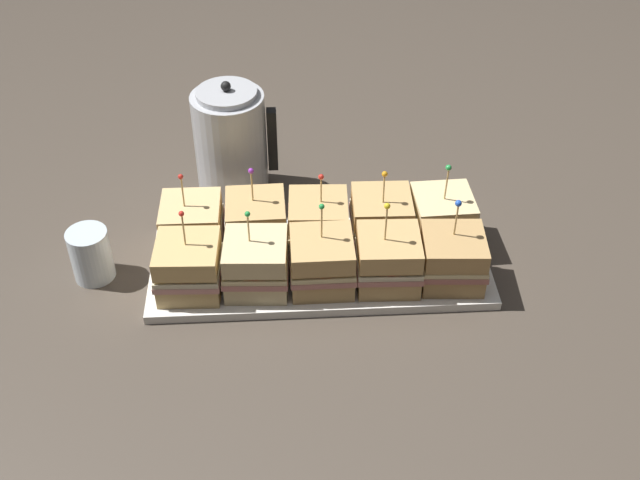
{
  "coord_description": "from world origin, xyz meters",
  "views": [
    {
      "loc": [
        -0.06,
        -1.14,
        1.02
      ],
      "look_at": [
        0.0,
        0.0,
        0.07
      ],
      "focal_mm": 45.0,
      "sensor_mm": 36.0,
      "label": 1
    }
  ],
  "objects_px": {
    "sandwich_front_center": "(321,262)",
    "sandwich_back_far_left": "(192,226)",
    "serving_platter": "(320,265)",
    "sandwich_back_far_right": "(442,217)",
    "sandwich_back_center": "(318,222)",
    "sandwich_back_left": "(256,223)",
    "sandwich_front_far_right": "(452,259)",
    "sandwich_front_left": "(256,264)",
    "sandwich_back_right": "(381,219)",
    "sandwich_front_right": "(388,260)",
    "drinking_glass": "(91,255)",
    "sandwich_front_far_left": "(189,267)",
    "kettle_steel": "(231,144)"
  },
  "relations": [
    {
      "from": "sandwich_front_center",
      "to": "sandwich_back_far_left",
      "type": "relative_size",
      "value": 1.02
    },
    {
      "from": "serving_platter",
      "to": "sandwich_back_far_right",
      "type": "distance_m",
      "value": 0.25
    },
    {
      "from": "sandwich_front_center",
      "to": "sandwich_back_center",
      "type": "bearing_deg",
      "value": 89.65
    },
    {
      "from": "sandwich_back_left",
      "to": "sandwich_back_center",
      "type": "distance_m",
      "value": 0.12
    },
    {
      "from": "sandwich_front_far_right",
      "to": "sandwich_back_far_right",
      "type": "distance_m",
      "value": 0.12
    },
    {
      "from": "serving_platter",
      "to": "sandwich_back_far_left",
      "type": "relative_size",
      "value": 3.74
    },
    {
      "from": "sandwich_front_center",
      "to": "sandwich_back_center",
      "type": "distance_m",
      "value": 0.12
    },
    {
      "from": "sandwich_front_left",
      "to": "sandwich_back_center",
      "type": "bearing_deg",
      "value": 45.04
    },
    {
      "from": "sandwich_back_left",
      "to": "sandwich_back_center",
      "type": "height_order",
      "value": "sandwich_back_left"
    },
    {
      "from": "sandwich_back_left",
      "to": "serving_platter",
      "type": "bearing_deg",
      "value": -27.26
    },
    {
      "from": "sandwich_back_center",
      "to": "sandwich_back_far_right",
      "type": "relative_size",
      "value": 0.91
    },
    {
      "from": "sandwich_front_far_right",
      "to": "sandwich_back_far_left",
      "type": "xyz_separation_m",
      "value": [
        -0.48,
        0.12,
        0.0
      ]
    },
    {
      "from": "serving_platter",
      "to": "sandwich_back_right",
      "type": "height_order",
      "value": "sandwich_back_right"
    },
    {
      "from": "sandwich_back_center",
      "to": "sandwich_back_far_left",
      "type": "bearing_deg",
      "value": -179.51
    },
    {
      "from": "sandwich_front_right",
      "to": "drinking_glass",
      "type": "bearing_deg",
      "value": 173.15
    },
    {
      "from": "sandwich_front_far_left",
      "to": "sandwich_back_left",
      "type": "height_order",
      "value": "same"
    },
    {
      "from": "sandwich_back_left",
      "to": "drinking_glass",
      "type": "bearing_deg",
      "value": -169.66
    },
    {
      "from": "sandwich_front_center",
      "to": "sandwich_back_left",
      "type": "height_order",
      "value": "sandwich_front_center"
    },
    {
      "from": "sandwich_back_far_right",
      "to": "drinking_glass",
      "type": "height_order",
      "value": "sandwich_back_far_right"
    },
    {
      "from": "sandwich_front_center",
      "to": "sandwich_front_right",
      "type": "bearing_deg",
      "value": -0.68
    },
    {
      "from": "sandwich_back_left",
      "to": "sandwich_back_center",
      "type": "xyz_separation_m",
      "value": [
        0.12,
        -0.0,
        -0.0
      ]
    },
    {
      "from": "sandwich_back_center",
      "to": "drinking_glass",
      "type": "xyz_separation_m",
      "value": [
        -0.43,
        -0.06,
        -0.01
      ]
    },
    {
      "from": "sandwich_back_center",
      "to": "sandwich_back_right",
      "type": "height_order",
      "value": "sandwich_back_right"
    },
    {
      "from": "sandwich_front_center",
      "to": "sandwich_back_left",
      "type": "xyz_separation_m",
      "value": [
        -0.12,
        0.12,
        0.0
      ]
    },
    {
      "from": "sandwich_front_left",
      "to": "sandwich_back_far_left",
      "type": "relative_size",
      "value": 0.97
    },
    {
      "from": "sandwich_back_far_left",
      "to": "kettle_steel",
      "type": "bearing_deg",
      "value": 70.61
    },
    {
      "from": "sandwich_back_left",
      "to": "sandwich_front_far_right",
      "type": "bearing_deg",
      "value": -18.89
    },
    {
      "from": "kettle_steel",
      "to": "sandwich_back_left",
      "type": "bearing_deg",
      "value": -76.06
    },
    {
      "from": "sandwich_back_left",
      "to": "sandwich_back_far_right",
      "type": "xyz_separation_m",
      "value": [
        0.36,
        0.0,
        -0.0
      ]
    },
    {
      "from": "sandwich_front_center",
      "to": "sandwich_back_far_right",
      "type": "xyz_separation_m",
      "value": [
        0.24,
        0.12,
        -0.0
      ]
    },
    {
      "from": "sandwich_front_right",
      "to": "sandwich_back_far_right",
      "type": "bearing_deg",
      "value": 45.55
    },
    {
      "from": "kettle_steel",
      "to": "sandwich_front_left",
      "type": "bearing_deg",
      "value": -81.07
    },
    {
      "from": "sandwich_front_far_left",
      "to": "sandwich_front_right",
      "type": "relative_size",
      "value": 0.95
    },
    {
      "from": "sandwich_back_center",
      "to": "kettle_steel",
      "type": "relative_size",
      "value": 0.61
    },
    {
      "from": "sandwich_front_far_right",
      "to": "sandwich_back_right",
      "type": "xyz_separation_m",
      "value": [
        -0.12,
        0.12,
        0.0
      ]
    },
    {
      "from": "serving_platter",
      "to": "sandwich_back_far_right",
      "type": "height_order",
      "value": "sandwich_back_far_right"
    },
    {
      "from": "sandwich_back_left",
      "to": "sandwich_back_far_left",
      "type": "bearing_deg",
      "value": -178.6
    },
    {
      "from": "sandwich_back_right",
      "to": "sandwich_front_far_left",
      "type": "bearing_deg",
      "value": -161.9
    },
    {
      "from": "sandwich_back_far_right",
      "to": "drinking_glass",
      "type": "relative_size",
      "value": 1.69
    },
    {
      "from": "sandwich_front_far_left",
      "to": "drinking_glass",
      "type": "height_order",
      "value": "sandwich_front_far_left"
    },
    {
      "from": "sandwich_front_far_left",
      "to": "sandwich_back_left",
      "type": "bearing_deg",
      "value": 44.99
    },
    {
      "from": "sandwich_front_far_right",
      "to": "sandwich_back_far_right",
      "type": "bearing_deg",
      "value": 88.85
    },
    {
      "from": "sandwich_back_left",
      "to": "sandwich_back_right",
      "type": "bearing_deg",
      "value": -0.56
    },
    {
      "from": "sandwich_front_far_right",
      "to": "drinking_glass",
      "type": "distance_m",
      "value": 0.67
    },
    {
      "from": "serving_platter",
      "to": "sandwich_back_far_left",
      "type": "bearing_deg",
      "value": 166.38
    },
    {
      "from": "sandwich_front_center",
      "to": "sandwich_front_far_right",
      "type": "xyz_separation_m",
      "value": [
        0.24,
        -0.0,
        -0.0
      ]
    },
    {
      "from": "sandwich_front_far_right",
      "to": "sandwich_back_left",
      "type": "xyz_separation_m",
      "value": [
        -0.36,
        0.12,
        0.0
      ]
    },
    {
      "from": "sandwich_front_far_right",
      "to": "sandwich_back_right",
      "type": "relative_size",
      "value": 1.02
    },
    {
      "from": "serving_platter",
      "to": "sandwich_front_right",
      "type": "relative_size",
      "value": 3.51
    },
    {
      "from": "sandwich_front_left",
      "to": "sandwich_front_center",
      "type": "distance_m",
      "value": 0.12
    }
  ]
}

